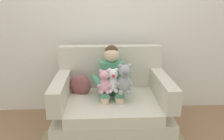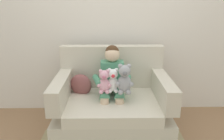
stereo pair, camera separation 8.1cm
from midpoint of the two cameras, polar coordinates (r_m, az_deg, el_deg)
ground_plane at (r=2.71m, az=0.98°, el=-15.71°), size 8.00×8.00×0.00m
back_wall at (r=2.94m, az=0.70°, el=13.91°), size 6.00×0.10×2.60m
armchair at (r=2.59m, az=0.98°, el=-9.40°), size 1.26×0.89×0.96m
seated_child at (r=2.48m, az=0.89°, el=-2.24°), size 0.45×0.39×0.82m
plush_white at (r=2.35m, az=1.25°, el=-2.85°), size 0.16×0.13×0.27m
plush_grey at (r=2.31m, az=4.25°, el=-2.52°), size 0.19×0.16×0.33m
plush_pink at (r=2.33m, az=-1.06°, el=-3.12°), size 0.15×0.13×0.26m
throw_pillow at (r=2.63m, az=-7.22°, el=-3.84°), size 0.28×0.17×0.26m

